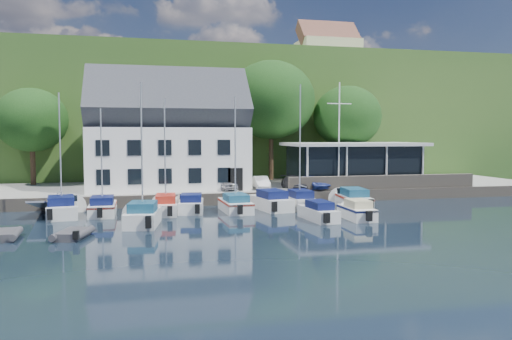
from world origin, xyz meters
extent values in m
plane|color=black|center=(0.00, 0.00, 0.00)|extent=(180.00, 180.00, 0.00)
cube|color=gray|center=(0.00, 17.50, 0.50)|extent=(60.00, 13.00, 1.00)
cube|color=#706659|center=(0.00, 11.00, 0.50)|extent=(60.00, 0.30, 1.00)
cube|color=#25481B|center=(0.00, 62.00, 8.00)|extent=(160.00, 75.00, 16.00)
cube|color=#546030|center=(8.00, 70.00, 16.15)|extent=(50.00, 30.00, 0.30)
cube|color=#706659|center=(12.00, 11.40, 1.60)|extent=(18.00, 0.50, 1.20)
imported|color=#AAA9AE|center=(-2.22, 13.60, 1.61)|extent=(1.96, 3.77, 1.23)
imported|color=silver|center=(1.04, 13.58, 1.57)|extent=(1.45, 3.57, 1.15)
imported|color=#2B2C30|center=(3.96, 12.86, 1.57)|extent=(1.72, 4.00, 1.15)
imported|color=navy|center=(5.48, 12.64, 1.61)|extent=(2.54, 3.85, 1.23)
camera|label=1|loc=(-9.33, -29.92, 5.84)|focal=35.00mm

